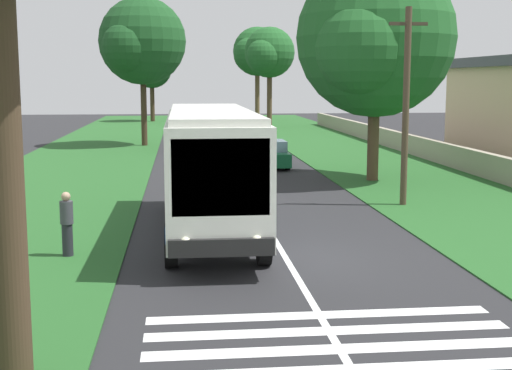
% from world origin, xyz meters
% --- Properties ---
extents(ground, '(160.00, 160.00, 0.00)m').
position_xyz_m(ground, '(0.00, 0.00, 0.00)').
color(ground, '#262628').
extents(grass_verge_left, '(120.00, 8.00, 0.04)m').
position_xyz_m(grass_verge_left, '(15.00, 8.20, 0.02)').
color(grass_verge_left, '#235623').
rests_on(grass_verge_left, ground).
extents(grass_verge_right, '(120.00, 8.00, 0.04)m').
position_xyz_m(grass_verge_right, '(15.00, -8.20, 0.02)').
color(grass_verge_right, '#235623').
rests_on(grass_verge_right, ground).
extents(centre_line, '(110.00, 0.16, 0.01)m').
position_xyz_m(centre_line, '(15.00, 0.00, 0.00)').
color(centre_line, silver).
rests_on(centre_line, ground).
extents(coach_bus, '(11.16, 2.62, 3.73)m').
position_xyz_m(coach_bus, '(3.49, 1.80, 2.15)').
color(coach_bus, silver).
rests_on(coach_bus, ground).
extents(zebra_crossing, '(5.85, 6.80, 0.01)m').
position_xyz_m(zebra_crossing, '(-7.09, 0.00, 0.00)').
color(zebra_crossing, silver).
rests_on(zebra_crossing, ground).
extents(trailing_car_0, '(4.30, 1.78, 1.43)m').
position_xyz_m(trailing_car_0, '(19.67, -2.00, 0.67)').
color(trailing_car_0, '#145933').
rests_on(trailing_car_0, ground).
extents(trailing_car_1, '(4.30, 1.78, 1.43)m').
position_xyz_m(trailing_car_1, '(28.44, 2.10, 0.67)').
color(trailing_car_1, silver).
rests_on(trailing_car_1, ground).
extents(trailing_car_2, '(4.30, 1.78, 1.43)m').
position_xyz_m(trailing_car_2, '(37.88, -1.58, 0.67)').
color(trailing_car_2, '#145933').
rests_on(trailing_car_2, ground).
extents(trailing_car_3, '(4.30, 1.78, 1.43)m').
position_xyz_m(trailing_car_3, '(46.34, -1.99, 0.67)').
color(trailing_car_3, '#145933').
rests_on(trailing_car_3, ground).
extents(roadside_tree_left_1, '(6.93, 6.01, 10.22)m').
position_xyz_m(roadside_tree_left_1, '(32.85, 5.35, 7.10)').
color(roadside_tree_left_1, '#3D2D1E').
rests_on(roadside_tree_left_1, grass_verge_left).
extents(roadside_tree_left_2, '(5.33, 4.43, 8.07)m').
position_xyz_m(roadside_tree_left_2, '(62.46, 5.86, 5.75)').
color(roadside_tree_left_2, '#3D2D1E').
rests_on(roadside_tree_left_2, grass_verge_left).
extents(roadside_tree_right_0, '(7.95, 7.14, 10.02)m').
position_xyz_m(roadside_tree_right_0, '(14.00, -5.91, 6.33)').
color(roadside_tree_right_0, '#4C3826').
rests_on(roadside_tree_right_0, grass_verge_right).
extents(roadside_tree_right_1, '(5.76, 4.85, 9.60)m').
position_xyz_m(roadside_tree_right_1, '(51.07, -5.76, 7.06)').
color(roadside_tree_right_1, '#4C3826').
rests_on(roadside_tree_right_1, grass_verge_right).
extents(roadside_tree_right_2, '(6.69, 5.55, 10.49)m').
position_xyz_m(roadside_tree_right_2, '(63.27, -5.84, 7.60)').
color(roadside_tree_right_2, brown).
rests_on(roadside_tree_right_2, grass_verge_right).
extents(utility_pole, '(0.24, 1.40, 7.14)m').
position_xyz_m(utility_pole, '(7.48, -5.45, 3.75)').
color(utility_pole, '#473828').
rests_on(utility_pole, grass_verge_right).
extents(roadside_wall, '(70.00, 0.40, 1.18)m').
position_xyz_m(roadside_wall, '(20.00, -11.60, 0.63)').
color(roadside_wall, '#9E937F').
rests_on(roadside_wall, grass_verge_right).
extents(pedestrian, '(0.34, 0.34, 1.69)m').
position_xyz_m(pedestrian, '(0.89, 5.66, 0.91)').
color(pedestrian, '#26262D').
rests_on(pedestrian, grass_verge_left).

